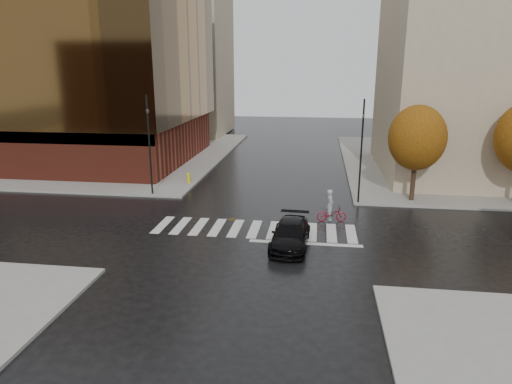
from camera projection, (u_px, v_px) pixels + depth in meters
ground at (253, 232)px, 25.85m from camera, size 120.00×120.00×0.00m
sidewalk_nw at (87, 153)px, 48.65m from camera, size 30.00×30.00×0.15m
sidewalk_ne at (504, 165)px, 43.09m from camera, size 30.00×30.00×0.15m
crosswalk at (254, 229)px, 26.33m from camera, size 12.00×3.00×0.01m
office_glass at (53, 74)px, 43.70m from camera, size 27.00×19.00×16.00m
building_ne_tan at (488, 65)px, 37.37m from camera, size 16.00×16.00×18.00m
building_nw_far at (174, 57)px, 60.55m from camera, size 14.00×12.00×20.00m
tree_ne_a at (417, 138)px, 30.39m from camera, size 3.80×3.80×6.50m
sedan at (290, 234)px, 23.66m from camera, size 2.08×4.66×1.33m
cyclist at (331, 211)px, 27.48m from camera, size 1.81×0.81×1.99m
traffic_light_nw at (149, 139)px, 32.04m from camera, size 0.18×0.15×7.04m
traffic_light_ne at (362, 146)px, 29.94m from camera, size 0.17×0.20×6.91m
fire_hydrant at (189, 177)px, 36.02m from camera, size 0.29×0.29×0.83m
manhole at (232, 219)px, 27.97m from camera, size 0.70×0.70×0.01m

